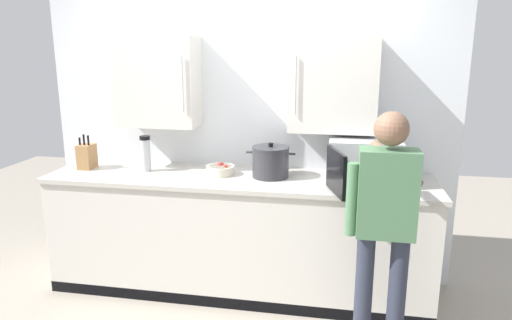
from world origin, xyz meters
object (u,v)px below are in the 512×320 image
object	(u,v)px
stock_pot	(271,162)
knife_block	(87,156)
fruit_bowl	(220,169)
microwave_oven	(361,160)
person_figure	(384,217)
thermos_flask	(146,153)

from	to	relation	value
stock_pot	knife_block	distance (m)	1.53
fruit_bowl	knife_block	distance (m)	1.13
microwave_oven	person_figure	xyz separation A→B (m)	(0.12, -0.72, -0.17)
microwave_oven	knife_block	bearing A→B (deg)	-179.53
stock_pot	thermos_flask	world-z (taller)	thermos_flask
knife_block	person_figure	bearing A→B (deg)	-16.83
microwave_oven	person_figure	distance (m)	0.75
stock_pot	fruit_bowl	xyz separation A→B (m)	(-0.40, -0.00, -0.08)
microwave_oven	stock_pot	xyz separation A→B (m)	(-0.68, -0.00, -0.04)
microwave_oven	thermos_flask	world-z (taller)	microwave_oven
microwave_oven	person_figure	bearing A→B (deg)	-80.47
microwave_oven	fruit_bowl	size ratio (longest dim) A/B	3.42
fruit_bowl	knife_block	xyz separation A→B (m)	(-1.13, -0.01, 0.06)
thermos_flask	fruit_bowl	bearing A→B (deg)	0.53
microwave_oven	fruit_bowl	world-z (taller)	microwave_oven
microwave_oven	thermos_flask	bearing A→B (deg)	-179.68
microwave_oven	stock_pot	distance (m)	0.68
microwave_oven	knife_block	distance (m)	2.21
fruit_bowl	person_figure	world-z (taller)	person_figure
microwave_oven	thermos_flask	xyz separation A→B (m)	(-1.69, -0.01, -0.02)
microwave_oven	fruit_bowl	bearing A→B (deg)	-179.80
stock_pot	person_figure	bearing A→B (deg)	-42.12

